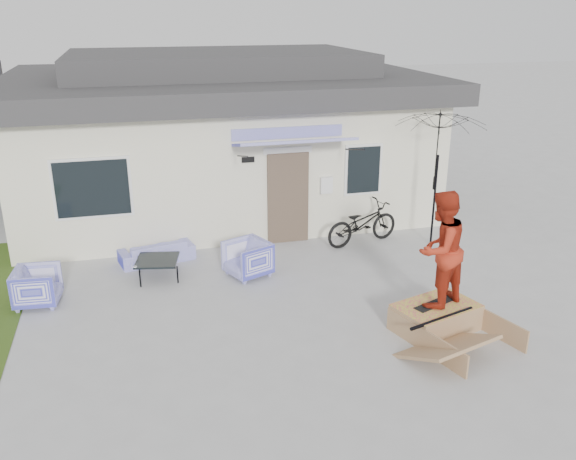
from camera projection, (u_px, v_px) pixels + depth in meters
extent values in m
plane|color=#A3A3A3|center=(298.00, 344.00, 9.82)|extent=(90.00, 90.00, 0.00)
cube|color=beige|center=(220.00, 148.00, 16.55)|extent=(10.00, 7.00, 3.00)
cube|color=#2E2E31|center=(217.00, 83.00, 15.94)|extent=(10.80, 7.80, 0.50)
cube|color=#2E2E31|center=(216.00, 61.00, 15.75)|extent=(7.50, 4.50, 0.60)
cube|color=brown|center=(288.00, 198.00, 13.74)|extent=(0.95, 0.08, 2.10)
cube|color=white|center=(92.00, 188.00, 12.55)|extent=(1.60, 0.06, 1.30)
cube|color=white|center=(363.00, 170.00, 13.98)|extent=(0.90, 0.06, 1.20)
cube|color=#3235BE|center=(294.00, 142.00, 12.79)|extent=(2.50, 1.09, 0.29)
imported|color=#3235BE|center=(156.00, 248.00, 12.90)|extent=(1.62, 0.79, 0.61)
imported|color=#3235BE|center=(37.00, 285.00, 11.00)|extent=(0.78, 0.83, 0.78)
imported|color=#3235BE|center=(247.00, 257.00, 12.18)|extent=(0.98, 1.01, 0.81)
cube|color=black|center=(158.00, 268.00, 12.15)|extent=(0.95, 0.95, 0.40)
imported|color=black|center=(362.00, 219.00, 13.79)|extent=(1.97, 1.10, 1.19)
cylinder|color=black|center=(434.00, 201.00, 13.56)|extent=(0.05, 0.05, 2.10)
imported|color=black|center=(437.00, 170.00, 13.31)|extent=(2.26, 2.14, 0.90)
cube|color=black|center=(435.00, 303.00, 10.15)|extent=(0.85, 0.49, 0.05)
imported|color=#A82915|center=(440.00, 247.00, 9.80)|extent=(1.19, 1.09, 1.97)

